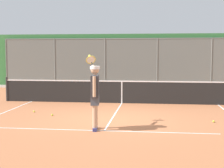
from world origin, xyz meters
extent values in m
plane|color=#B76B42|center=(0.00, 0.00, 0.00)|extent=(60.00, 60.00, 0.00)
cube|color=white|center=(0.00, 1.39, 0.00)|extent=(6.21, 0.05, 0.01)
cube|color=white|center=(0.00, -1.17, 0.00)|extent=(0.05, 5.14, 0.01)
cylinder|color=slate|center=(-4.61, -9.49, 1.49)|extent=(0.07, 0.07, 2.98)
cylinder|color=slate|center=(-1.54, -9.49, 1.49)|extent=(0.07, 0.07, 2.98)
cylinder|color=slate|center=(1.54, -9.49, 1.49)|extent=(0.07, 0.07, 2.98)
cylinder|color=slate|center=(4.61, -9.49, 1.49)|extent=(0.07, 0.07, 2.98)
cylinder|color=slate|center=(7.68, -9.49, 1.49)|extent=(0.07, 0.07, 2.98)
cylinder|color=slate|center=(0.00, -9.49, 2.94)|extent=(15.37, 0.05, 0.05)
cube|color=slate|center=(0.00, -9.49, 1.49)|extent=(15.37, 0.02, 2.98)
cube|color=#387A3D|center=(0.00, -10.14, 1.62)|extent=(18.37, 0.90, 3.24)
cube|color=silver|center=(0.00, -9.31, 0.07)|extent=(16.37, 0.18, 0.15)
cylinder|color=#2D2D2D|center=(5.10, -3.74, 0.54)|extent=(0.09, 0.09, 1.07)
cube|color=black|center=(0.00, -3.74, 0.46)|extent=(10.13, 0.02, 0.91)
cube|color=white|center=(0.00, -3.74, 0.94)|extent=(10.13, 0.04, 0.05)
cube|color=white|center=(0.00, -3.74, 0.46)|extent=(0.05, 0.04, 0.91)
cube|color=navy|center=(0.26, 1.43, 0.04)|extent=(0.14, 0.27, 0.09)
cylinder|color=tan|center=(0.26, 1.43, 0.50)|extent=(0.13, 0.13, 0.83)
cube|color=navy|center=(0.29, 1.15, 0.04)|extent=(0.14, 0.27, 0.09)
cylinder|color=tan|center=(0.29, 1.15, 0.50)|extent=(0.13, 0.13, 0.83)
cube|color=#474C56|center=(0.28, 1.29, 0.84)|extent=(0.27, 0.46, 0.26)
cube|color=#2D2D33|center=(0.28, 1.29, 1.22)|extent=(0.27, 0.53, 0.60)
cylinder|color=tan|center=(0.24, 1.60, 1.24)|extent=(0.08, 0.08, 0.55)
cylinder|color=tan|center=(0.38, 0.83, 1.63)|extent=(0.23, 0.40, 0.31)
sphere|color=tan|center=(0.28, 1.29, 1.67)|extent=(0.23, 0.23, 0.23)
cylinder|color=white|center=(0.28, 1.29, 1.73)|extent=(0.29, 0.29, 0.09)
cube|color=white|center=(0.29, 1.17, 1.70)|extent=(0.22, 0.23, 0.02)
cylinder|color=black|center=(0.48, 0.59, 1.80)|extent=(0.09, 0.17, 0.13)
torus|color=gold|center=(0.55, 0.42, 1.93)|extent=(0.34, 0.28, 0.26)
cylinder|color=silver|center=(0.55, 0.42, 1.93)|extent=(0.28, 0.23, 0.21)
sphere|color=#C1D138|center=(0.62, 0.26, 2.05)|extent=(0.07, 0.07, 0.07)
sphere|color=#C1D138|center=(2.08, -0.58, 0.03)|extent=(0.07, 0.07, 0.07)
sphere|color=#D6E042|center=(2.93, -1.15, 0.03)|extent=(0.07, 0.07, 0.07)
sphere|color=#C1D138|center=(-3.18, -0.12, 0.03)|extent=(0.07, 0.07, 0.07)
camera|label=1|loc=(-1.33, 10.48, 2.16)|focal=54.48mm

